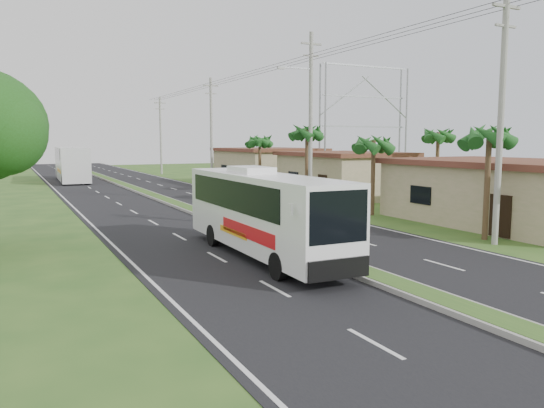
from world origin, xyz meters
name	(u,v)px	position (x,y,z in m)	size (l,w,h in m)	color
ground	(366,276)	(0.00, 0.00, 0.00)	(180.00, 180.00, 0.00)	#2C531E
road_asphalt	(186,209)	(0.00, 20.00, 0.01)	(14.00, 160.00, 0.02)	black
median_strip	(186,208)	(0.00, 20.00, 0.10)	(1.20, 160.00, 0.18)	gray
lane_edge_left	(82,215)	(-6.70, 20.00, 0.00)	(0.12, 160.00, 0.01)	silver
lane_edge_right	(275,204)	(6.70, 20.00, 0.00)	(0.12, 160.00, 0.01)	silver
shop_near	(507,192)	(14.00, 6.00, 1.78)	(8.60, 12.60, 3.52)	tan
shop_mid	(343,174)	(14.00, 22.00, 1.86)	(7.60, 10.60, 3.67)	tan
shop_far	(268,166)	(14.00, 36.00, 1.93)	(8.60, 11.60, 3.82)	tan
palm_verge_a	(489,137)	(9.00, 3.00, 4.74)	(2.40, 2.40, 5.45)	#473321
palm_verge_b	(374,144)	(9.40, 12.00, 4.36)	(2.40, 2.40, 5.05)	#473321
palm_verge_c	(307,133)	(8.80, 19.00, 5.12)	(2.40, 2.40, 5.85)	#473321
palm_verge_d	(260,141)	(9.30, 28.00, 4.55)	(2.40, 2.40, 5.25)	#473321
palm_behind_shop	(438,136)	(17.50, 15.00, 4.93)	(2.40, 2.40, 5.65)	#473321
utility_pole_a	(501,115)	(8.50, 2.00, 5.67)	(1.60, 0.28, 11.00)	gray
utility_pole_b	(310,117)	(8.47, 18.00, 6.26)	(3.20, 0.28, 12.00)	gray
utility_pole_c	(211,130)	(8.50, 38.00, 5.67)	(1.60, 0.28, 11.00)	gray
utility_pole_d	(161,135)	(8.50, 58.00, 5.42)	(1.60, 0.28, 10.50)	gray
billboard_lattice	(365,118)	(22.00, 30.00, 6.82)	(10.18, 1.18, 12.07)	gray
coach_bus_main	(262,208)	(-1.84, 4.35, 1.94)	(2.46, 10.94, 3.52)	white
coach_bus_far	(72,162)	(-4.02, 49.77, 2.18)	(3.32, 13.29, 3.85)	silver
motorcyclist	(262,226)	(-0.79, 6.51, 0.84)	(1.57, 0.53, 2.25)	black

